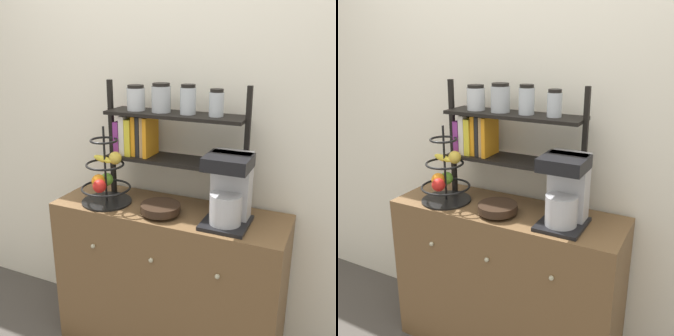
{
  "view_description": "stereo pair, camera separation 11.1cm",
  "coord_description": "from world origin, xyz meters",
  "views": [
    {
      "loc": [
        0.79,
        -1.54,
        1.73
      ],
      "look_at": [
        -0.0,
        0.2,
        1.11
      ],
      "focal_mm": 42.0,
      "sensor_mm": 36.0,
      "label": 1
    },
    {
      "loc": [
        0.89,
        -1.49,
        1.73
      ],
      "look_at": [
        -0.0,
        0.2,
        1.11
      ],
      "focal_mm": 42.0,
      "sensor_mm": 36.0,
      "label": 2
    }
  ],
  "objects": [
    {
      "name": "wooden_bowl",
      "position": [
        -0.01,
        0.12,
        0.92
      ],
      "size": [
        0.2,
        0.2,
        0.06
      ],
      "color": "black",
      "rests_on": "sideboard"
    },
    {
      "name": "shelf_hutch",
      "position": [
        -0.09,
        0.29,
        1.3
      ],
      "size": [
        0.79,
        0.2,
        0.65
      ],
      "color": "black",
      "rests_on": "sideboard"
    },
    {
      "name": "wall_back",
      "position": [
        0.0,
        0.45,
        1.3
      ],
      "size": [
        7.0,
        0.05,
        2.6
      ],
      "primitive_type": "cube",
      "color": "silver",
      "rests_on": "ground_plane"
    },
    {
      "name": "fruit_stand",
      "position": [
        -0.35,
        0.15,
        1.02
      ],
      "size": [
        0.27,
        0.27,
        0.43
      ],
      "color": "black",
      "rests_on": "sideboard"
    },
    {
      "name": "coffee_maker",
      "position": [
        0.33,
        0.17,
        1.06
      ],
      "size": [
        0.22,
        0.25,
        0.35
      ],
      "color": "black",
      "rests_on": "sideboard"
    },
    {
      "name": "sideboard",
      "position": [
        0.0,
        0.2,
        0.44
      ],
      "size": [
        1.26,
        0.43,
        0.88
      ],
      "color": "brown",
      "rests_on": "ground_plane"
    }
  ]
}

